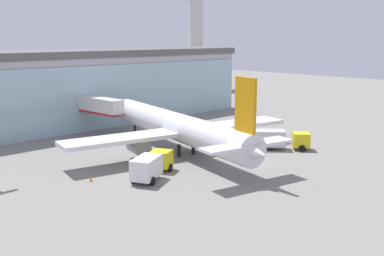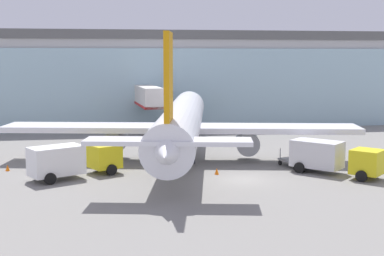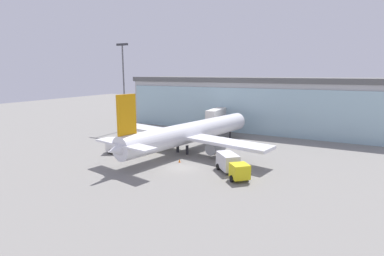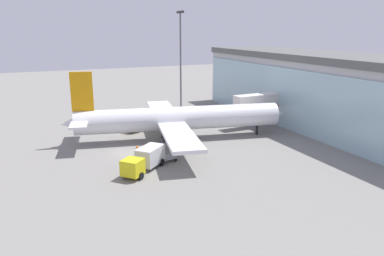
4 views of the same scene
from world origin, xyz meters
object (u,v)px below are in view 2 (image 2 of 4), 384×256
object	(u,v)px
safety_cone_nose	(217,171)
safety_cone_wingtip	(8,168)
jet_bridge	(145,96)
fuel_truck	(333,157)
airplane	(181,123)
catering_truck	(73,159)
baggage_cart	(294,161)

from	to	relation	value
safety_cone_nose	safety_cone_wingtip	distance (m)	17.56
jet_bridge	safety_cone_wingtip	distance (m)	25.80
fuel_truck	safety_cone_wingtip	xyz separation A→B (m)	(-26.19, 6.28, -1.19)
jet_bridge	safety_cone_wingtip	bearing A→B (deg)	144.11
airplane	catering_truck	world-z (taller)	airplane
airplane	baggage_cart	size ratio (longest dim) A/B	11.47
jet_bridge	safety_cone_wingtip	xyz separation A→B (m)	(-13.68, -21.44, -4.29)
safety_cone_nose	safety_cone_wingtip	bearing A→B (deg)	164.93
catering_truck	fuel_truck	size ratio (longest dim) A/B	1.08
airplane	safety_cone_wingtip	bearing A→B (deg)	111.78
airplane	fuel_truck	size ratio (longest dim) A/B	5.15
catering_truck	safety_cone_nose	size ratio (longest dim) A/B	13.64
jet_bridge	airplane	world-z (taller)	airplane
baggage_cart	safety_cone_nose	size ratio (longest dim) A/B	5.64
airplane	safety_cone_wingtip	distance (m)	15.69
fuel_truck	safety_cone_wingtip	world-z (taller)	fuel_truck
safety_cone_wingtip	airplane	bearing A→B (deg)	8.97
safety_cone_wingtip	baggage_cart	bearing A→B (deg)	-6.57
fuel_truck	safety_cone_wingtip	bearing A→B (deg)	-145.18
fuel_truck	baggage_cart	bearing A→B (deg)	166.83
jet_bridge	baggage_cart	world-z (taller)	jet_bridge
catering_truck	baggage_cart	size ratio (longest dim) A/B	2.42
jet_bridge	baggage_cart	distance (m)	26.78
airplane	safety_cone_wingtip	size ratio (longest dim) A/B	64.75
baggage_cart	safety_cone_nose	distance (m)	7.56
baggage_cart	fuel_truck	bearing A→B (deg)	-165.51
fuel_truck	safety_cone_nose	xyz separation A→B (m)	(-9.23, 1.71, -1.19)
catering_truck	safety_cone_wingtip	world-z (taller)	catering_truck
jet_bridge	safety_cone_nose	xyz separation A→B (m)	(3.28, -26.01, -4.29)
jet_bridge	safety_cone_nose	distance (m)	26.56
fuel_truck	baggage_cart	size ratio (longest dim) A/B	2.23
catering_truck	baggage_cart	xyz separation A→B (m)	(18.81, 0.80, -0.97)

